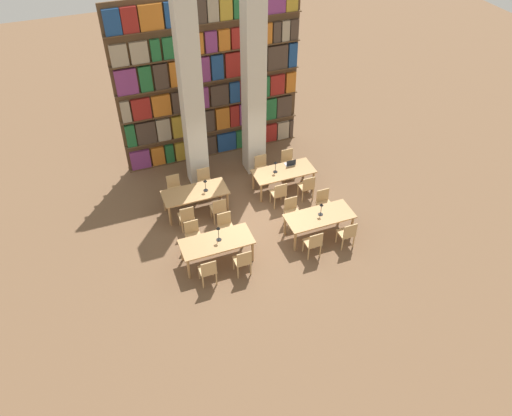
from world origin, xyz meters
The scene contains 29 objects.
ground_plane centered at (0.00, 0.00, 0.00)m, with size 40.00×40.00×0.00m, color brown.
bookshelf_bank centered at (0.01, 3.97, 2.68)m, with size 6.06×0.35×5.50m.
pillar_left centered at (-0.97, 2.62, 3.00)m, with size 0.61×0.61×6.00m.
pillar_center centered at (0.97, 2.62, 3.00)m, with size 0.61×0.61×6.00m.
reading_table_0 centered at (-1.50, -1.08, 0.64)m, with size 1.94×0.85×0.72m.
chair_0 centered at (-1.96, -1.79, 0.49)m, with size 0.42×0.40×0.89m.
chair_1 centered at (-1.96, -0.37, 0.49)m, with size 0.42×0.40×0.89m.
chair_2 centered at (-1.01, -1.79, 0.49)m, with size 0.42×0.40×0.89m.
chair_3 centered at (-1.01, -0.37, 0.49)m, with size 0.42×0.40×0.89m.
desk_lamp_0 centered at (-1.42, -1.06, 1.04)m, with size 0.14×0.14×0.47m.
reading_table_1 centered at (1.52, -1.14, 0.64)m, with size 1.94×0.85×0.72m.
chair_4 centered at (1.00, -1.85, 0.49)m, with size 0.42×0.40×0.89m.
chair_5 centered at (1.00, -0.43, 0.49)m, with size 0.42×0.40×0.89m.
chair_6 centered at (2.04, -1.85, 0.49)m, with size 0.42×0.40×0.89m.
chair_7 centered at (2.04, -0.43, 0.49)m, with size 0.42×0.40×0.89m.
desk_lamp_1 centered at (1.57, -1.11, 0.99)m, with size 0.14×0.14×0.41m.
reading_table_2 centered at (-1.46, 1.14, 0.64)m, with size 1.94×0.85×0.72m.
chair_8 centered at (-1.93, 0.43, 0.49)m, with size 0.42×0.40×0.89m.
chair_9 centered at (-1.93, 1.85, 0.49)m, with size 0.42×0.40×0.89m.
chair_10 centered at (-0.96, 0.43, 0.49)m, with size 0.42×0.40×0.89m.
chair_11 centered at (-0.96, 1.85, 0.49)m, with size 0.42×0.40×0.89m.
desk_lamp_2 centered at (-1.14, 1.09, 0.99)m, with size 0.14×0.14×0.40m.
reading_table_3 centered at (1.42, 1.17, 0.64)m, with size 1.94×0.85×0.72m.
chair_12 centered at (0.97, 0.46, 0.49)m, with size 0.42×0.40×0.89m.
chair_13 centered at (0.97, 1.88, 0.49)m, with size 0.42×0.40×0.89m.
chair_14 centered at (1.90, 0.46, 0.49)m, with size 0.42×0.40×0.89m.
chair_15 centered at (1.90, 1.88, 0.49)m, with size 0.42×0.40×0.89m.
desk_lamp_3 centered at (1.15, 1.21, 0.99)m, with size 0.14×0.14×0.40m.
laptop centered at (1.75, 1.41, 0.76)m, with size 0.32×0.22×0.21m.
Camera 1 is at (-3.91, -10.31, 9.98)m, focal length 35.00 mm.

